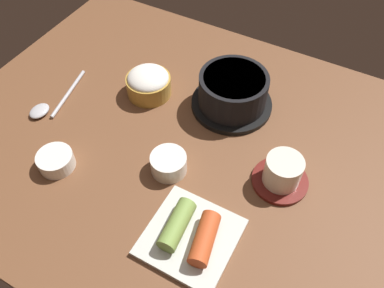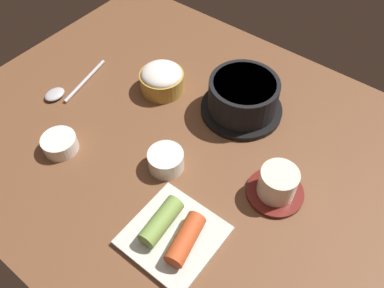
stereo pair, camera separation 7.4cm
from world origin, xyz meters
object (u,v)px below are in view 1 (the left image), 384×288
Objects in this scene: kimchi_plate at (191,234)px; side_bowl_near at (56,160)px; tea_cup_with_saucer at (283,172)px; spoon at (49,105)px; banchan_cup_center at (167,162)px; stone_pot at (233,92)px; rice_bowl at (149,83)px.

kimchi_plate reaches higher than side_bowl_near.
tea_cup_with_saucer is 0.61× the size of spoon.
kimchi_plate reaches higher than spoon.
kimchi_plate is (-9.04, -18.09, -1.40)cm from tea_cup_with_saucer.
banchan_cup_center is 0.47× the size of kimchi_plate.
spoon is at bearing -173.16° from tea_cup_with_saucer.
kimchi_plate is (10.76, -10.38, -0.53)cm from banchan_cup_center.
side_bowl_near is at bearing -126.32° from stone_pot.
spoon is (-11.98, 11.08, -1.04)cm from side_bowl_near.
tea_cup_with_saucer is at bearing -39.37° from stone_pot.
stone_pot reaches higher than rice_bowl.
kimchi_plate is at bearing -77.12° from stone_pot.
side_bowl_near is (-38.59, -17.14, -1.24)cm from tea_cup_with_saucer.
side_bowl_near is (-29.56, 0.94, 0.15)cm from kimchi_plate.
tea_cup_with_saucer reaches higher than spoon.
banchan_cup_center is at bearing 136.04° from kimchi_plate.
stone_pot reaches higher than side_bowl_near.
rice_bowl is 1.43× the size of side_bowl_near.
spoon is at bearing -150.59° from stone_pot.
stone_pot is 1.78× the size of rice_bowl.
banchan_cup_center is at bearing -48.27° from rice_bowl.
stone_pot is 18.47cm from rice_bowl.
side_bowl_near is at bearing -100.48° from rice_bowl.
stone_pot is 1.66× the size of tea_cup_with_saucer.
stone_pot is at bearing 102.88° from kimchi_plate.
side_bowl_near is at bearing -42.77° from spoon.
kimchi_plate is at bearing -16.14° from spoon.
rice_bowl is 1.43× the size of banchan_cup_center.
kimchi_plate is (7.18, -31.39, -2.54)cm from stone_pot.
side_bowl_near is (-22.38, -30.45, -2.39)cm from stone_pot.
tea_cup_with_saucer is 1.53× the size of side_bowl_near.
banchan_cup_center is at bearing 26.66° from side_bowl_near.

